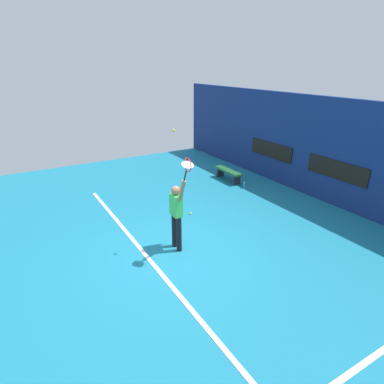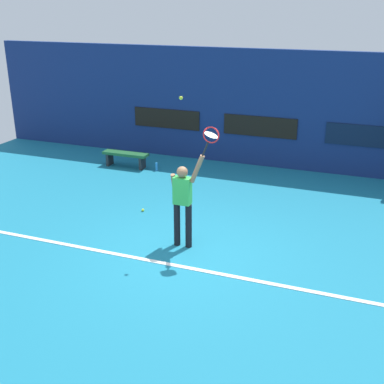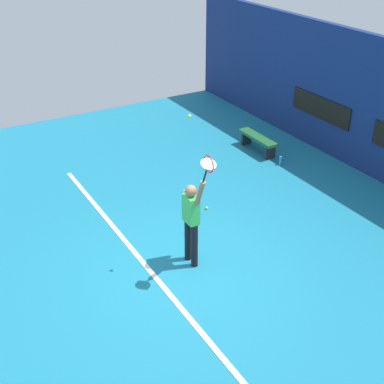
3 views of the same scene
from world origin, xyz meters
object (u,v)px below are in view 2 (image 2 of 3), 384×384
(water_bottle, at_px, (156,167))
(spare_ball, at_px, (143,210))
(tennis_player, at_px, (183,199))
(court_bench, at_px, (126,156))
(tennis_ball, at_px, (181,98))
(tennis_racket, at_px, (210,137))

(water_bottle, height_order, spare_ball, water_bottle)
(spare_ball, bearing_deg, tennis_player, -40.00)
(court_bench, relative_size, spare_ball, 20.59)
(tennis_ball, distance_m, spare_ball, 3.60)
(tennis_ball, xyz_separation_m, court_bench, (-3.52, 4.23, -2.67))
(water_bottle, relative_size, spare_ball, 3.53)
(water_bottle, bearing_deg, tennis_player, -58.98)
(tennis_player, distance_m, court_bench, 5.53)
(tennis_ball, distance_m, court_bench, 6.12)
(tennis_racket, bearing_deg, water_bottle, 126.24)
(court_bench, bearing_deg, tennis_ball, -50.19)
(tennis_racket, height_order, spare_ball, tennis_racket)
(tennis_player, xyz_separation_m, tennis_racket, (0.56, -0.00, 1.32))
(court_bench, bearing_deg, water_bottle, 0.00)
(tennis_ball, xyz_separation_m, spare_ball, (-1.54, 1.33, -2.97))
(tennis_player, relative_size, spare_ball, 28.91)
(court_bench, bearing_deg, spare_ball, -55.60)
(court_bench, distance_m, spare_ball, 3.53)
(tennis_racket, xyz_separation_m, spare_ball, (-2.11, 1.30, -2.30))
(tennis_racket, height_order, court_bench, tennis_racket)
(tennis_racket, xyz_separation_m, court_bench, (-4.09, 4.20, -1.99))
(tennis_ball, height_order, water_bottle, tennis_ball)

